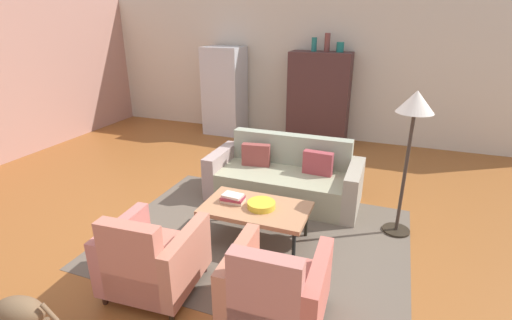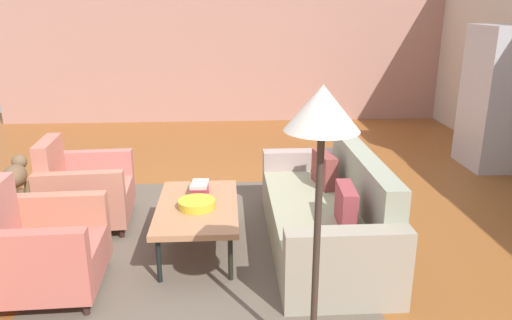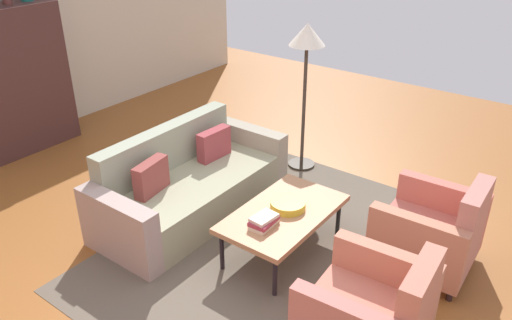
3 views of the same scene
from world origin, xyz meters
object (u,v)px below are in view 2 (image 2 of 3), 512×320
coffee_table (197,209)px  armchair_right (37,251)px  couch (331,216)px  refrigerator (499,98)px  book_stack (200,188)px  dog (16,175)px  fruit_bowl (197,204)px  floor_lamp (321,137)px  armchair_left (81,192)px

coffee_table → armchair_right: armchair_right is taller
couch → refrigerator: refrigerator is taller
book_stack → dog: book_stack is taller
fruit_bowl → floor_lamp: 1.92m
armchair_left → fruit_bowl: 1.35m
book_stack → floor_lamp: 2.20m
couch → dog: size_ratio=2.98×
book_stack → armchair_left: bearing=-104.7°
coffee_table → book_stack: 0.30m
armchair_left → dog: 1.08m
armchair_right → fruit_bowl: (-0.54, 1.17, 0.12)m
floor_lamp → dog: floor_lamp is taller
coffee_table → fruit_bowl: fruit_bowl is taller
couch → floor_lamp: floor_lamp is taller
refrigerator → floor_lamp: refrigerator is taller
floor_lamp → armchair_right: bearing=-115.8°
dog → floor_lamp: bearing=-145.1°
couch → fruit_bowl: size_ratio=6.61×
armchair_left → armchair_right: bearing=-3.7°
refrigerator → armchair_left: bearing=-72.6°
book_stack → refrigerator: bearing=116.2°
armchair_right → floor_lamp: floor_lamp is taller
armchair_right → dog: size_ratio=1.25×
couch → dog: 3.46m
dog → coffee_table: bearing=-131.5°
coffee_table → fruit_bowl: size_ratio=3.77×
dog → book_stack: bearing=-125.1°
couch → book_stack: bearing=76.3°
couch → fruit_bowl: (0.07, -1.19, 0.18)m
couch → book_stack: (-0.29, -1.18, 0.19)m
floor_lamp → fruit_bowl: bearing=-152.6°
armchair_left → book_stack: size_ratio=3.26×
couch → floor_lamp: (1.54, -0.42, 1.16)m
armchair_left → refrigerator: (-1.56, 4.98, 0.58)m
armchair_right → floor_lamp: bearing=62.2°
armchair_left → armchair_right: (1.20, -0.00, 0.00)m
floor_lamp → dog: size_ratio=2.44×
coffee_table → fruit_bowl: 0.10m
coffee_table → couch: bearing=90.0°
couch → book_stack: 1.23m
armchair_left → book_stack: armchair_left is taller
fruit_bowl → book_stack: size_ratio=1.18×
fruit_bowl → coffee_table: bearing=-180.0°
couch → armchair_right: armchair_right is taller
refrigerator → fruit_bowl: bearing=-59.7°
coffee_table → armchair_right: (0.60, -1.17, -0.05)m
book_stack → refrigerator: 4.27m
fruit_bowl → refrigerator: bearing=120.3°
couch → floor_lamp: size_ratio=1.22×
book_stack → floor_lamp: (1.82, 0.75, 0.96)m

